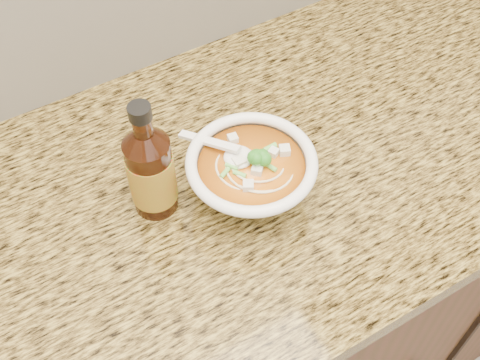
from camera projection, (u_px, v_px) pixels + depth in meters
cabinet at (196, 322)px, 1.33m from camera, size 4.00×0.65×0.86m
counter_slab at (180, 204)px, 0.97m from camera, size 4.00×0.68×0.04m
soup_bowl at (251, 177)px, 0.92m from camera, size 0.20×0.21×0.11m
hot_sauce_bottle at (151, 171)px, 0.88m from camera, size 0.08×0.08×0.22m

